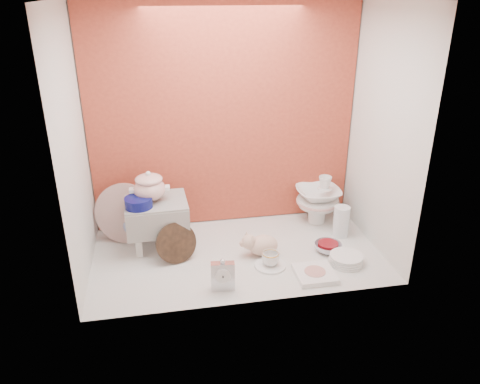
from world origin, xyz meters
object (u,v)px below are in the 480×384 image
object	(u,v)px
step_stool	(158,223)
blue_white_vase	(139,217)
floral_platter	(125,213)
mantel_clock	(223,275)
soup_tureen	(149,186)
crystal_bowl	(328,247)
porcelain_tower	(318,199)
dinner_plate_stack	(346,259)
gold_rim_teacup	(270,259)
plush_pig	(263,245)

from	to	relation	value
step_stool	blue_white_vase	size ratio (longest dim) A/B	1.42
floral_platter	mantel_clock	xyz separation A→B (m)	(0.54, -0.67, -0.10)
mantel_clock	soup_tureen	bearing A→B (deg)	129.58
mantel_clock	crystal_bowl	distance (m)	0.78
porcelain_tower	dinner_plate_stack	bearing A→B (deg)	-90.71
mantel_clock	porcelain_tower	xyz separation A→B (m)	(0.79, 0.69, 0.08)
gold_rim_teacup	porcelain_tower	distance (m)	0.71
blue_white_vase	crystal_bowl	distance (m)	1.26
floral_platter	porcelain_tower	xyz separation A→B (m)	(1.33, 0.03, -0.02)
step_stool	gold_rim_teacup	world-z (taller)	step_stool
dinner_plate_stack	mantel_clock	bearing A→B (deg)	-170.85
floral_platter	blue_white_vase	world-z (taller)	floral_platter
blue_white_vase	dinner_plate_stack	size ratio (longest dim) A/B	1.27
gold_rim_teacup	dinner_plate_stack	size ratio (longest dim) A/B	0.51
step_stool	gold_rim_teacup	distance (m)	0.76
plush_pig	step_stool	bearing A→B (deg)	-178.24
floral_platter	dinner_plate_stack	size ratio (longest dim) A/B	1.90
step_stool	floral_platter	distance (m)	0.24
plush_pig	crystal_bowl	bearing A→B (deg)	17.58
floral_platter	step_stool	bearing A→B (deg)	-28.85
floral_platter	blue_white_vase	distance (m)	0.12
gold_rim_teacup	crystal_bowl	bearing A→B (deg)	14.63
step_stool	soup_tureen	world-z (taller)	soup_tureen
step_stool	crystal_bowl	world-z (taller)	step_stool
blue_white_vase	plush_pig	xyz separation A→B (m)	(0.76, -0.40, -0.06)
plush_pig	blue_white_vase	bearing A→B (deg)	174.36
floral_platter	porcelain_tower	bearing A→B (deg)	1.12
soup_tureen	crystal_bowl	world-z (taller)	soup_tureen
mantel_clock	plush_pig	bearing A→B (deg)	52.35
plush_pig	dinner_plate_stack	size ratio (longest dim) A/B	1.15
plush_pig	porcelain_tower	bearing A→B (deg)	59.96
soup_tureen	dinner_plate_stack	xyz separation A→B (m)	(1.15, -0.43, -0.39)
gold_rim_teacup	step_stool	bearing A→B (deg)	150.07
blue_white_vase	dinner_plate_stack	xyz separation A→B (m)	(1.24, -0.59, -0.11)
step_stool	plush_pig	size ratio (longest dim) A/B	1.58
plush_pig	porcelain_tower	distance (m)	0.62
mantel_clock	plush_pig	distance (m)	0.44
dinner_plate_stack	porcelain_tower	size ratio (longest dim) A/B	0.61
dinner_plate_stack	crystal_bowl	distance (m)	0.17
gold_rim_teacup	crystal_bowl	world-z (taller)	gold_rim_teacup
blue_white_vase	crystal_bowl	size ratio (longest dim) A/B	1.54
mantel_clock	gold_rim_teacup	distance (m)	0.37
mantel_clock	crystal_bowl	size ratio (longest dim) A/B	1.10
floral_platter	porcelain_tower	size ratio (longest dim) A/B	1.15
floral_platter	gold_rim_teacup	world-z (taller)	floral_platter
mantel_clock	porcelain_tower	bearing A→B (deg)	47.43
plush_pig	gold_rim_teacup	xyz separation A→B (m)	(0.01, -0.14, -0.02)
gold_rim_teacup	porcelain_tower	xyz separation A→B (m)	(0.47, 0.52, 0.12)
step_stool	soup_tureen	size ratio (longest dim) A/B	1.60
dinner_plate_stack	porcelain_tower	world-z (taller)	porcelain_tower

